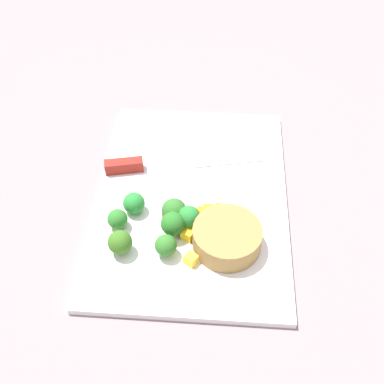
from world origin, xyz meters
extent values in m
plane|color=gray|center=(0.00, 0.00, 0.00)|extent=(4.00, 4.00, 0.00)
cube|color=white|center=(0.00, 0.00, 0.01)|extent=(0.46, 0.32, 0.01)
cylinder|color=olive|center=(0.10, 0.06, 0.03)|extent=(0.11, 0.11, 0.04)
cube|color=silver|center=(-0.09, 0.06, 0.01)|extent=(0.06, 0.15, 0.00)
cube|color=maroon|center=(-0.05, -0.12, 0.02)|extent=(0.03, 0.07, 0.02)
cube|color=orange|center=(0.04, 0.03, 0.02)|extent=(0.02, 0.02, 0.02)
cube|color=orange|center=(0.07, -0.02, 0.02)|extent=(0.02, 0.02, 0.01)
cube|color=orange|center=(0.04, 0.00, 0.02)|extent=(0.02, 0.02, 0.01)
cube|color=orange|center=(0.03, 0.05, 0.02)|extent=(0.01, 0.01, 0.01)
cube|color=orange|center=(0.04, 0.02, 0.02)|extent=(0.02, 0.02, 0.01)
cube|color=orange|center=(0.06, -0.03, 0.02)|extent=(0.02, 0.02, 0.02)
cube|color=orange|center=(0.05, 0.01, 0.02)|extent=(0.01, 0.01, 0.01)
cube|color=orange|center=(0.05, -0.04, 0.02)|extent=(0.02, 0.02, 0.02)
cube|color=orange|center=(0.06, -0.01, 0.02)|extent=(0.02, 0.02, 0.01)
cube|color=yellow|center=(0.09, 0.00, 0.02)|extent=(0.03, 0.03, 0.02)
cube|color=yellow|center=(0.14, 0.01, 0.02)|extent=(0.02, 0.02, 0.02)
cylinder|color=#81B459|center=(0.05, -0.03, 0.02)|extent=(0.01, 0.01, 0.01)
sphere|color=#2D6726|center=(0.05, -0.03, 0.03)|extent=(0.04, 0.04, 0.04)
cylinder|color=#89BB5B|center=(0.04, -0.09, 0.02)|extent=(0.01, 0.01, 0.01)
sphere|color=#267B30|center=(0.04, -0.09, 0.03)|extent=(0.04, 0.04, 0.04)
cylinder|color=#8AB25F|center=(0.08, -0.02, 0.02)|extent=(0.01, 0.01, 0.02)
sphere|color=#246721|center=(0.08, -0.02, 0.04)|extent=(0.04, 0.04, 0.04)
cylinder|color=#80AE5C|center=(0.12, -0.03, 0.02)|extent=(0.01, 0.01, 0.01)
sphere|color=#2E6B24|center=(0.12, -0.03, 0.03)|extent=(0.03, 0.03, 0.03)
cylinder|color=#85B759|center=(0.12, -0.10, 0.02)|extent=(0.01, 0.01, 0.01)
sphere|color=#33641C|center=(0.12, -0.10, 0.03)|extent=(0.04, 0.04, 0.04)
cylinder|color=#84C35A|center=(0.07, -0.11, 0.02)|extent=(0.01, 0.01, 0.01)
sphere|color=#296C26|center=(0.07, -0.11, 0.03)|extent=(0.03, 0.03, 0.03)
cylinder|color=#81AC58|center=(0.07, 0.00, 0.02)|extent=(0.01, 0.01, 0.02)
sphere|color=#25772E|center=(0.07, 0.00, 0.04)|extent=(0.04, 0.04, 0.04)
camera|label=1|loc=(0.56, 0.04, 0.63)|focal=45.77mm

